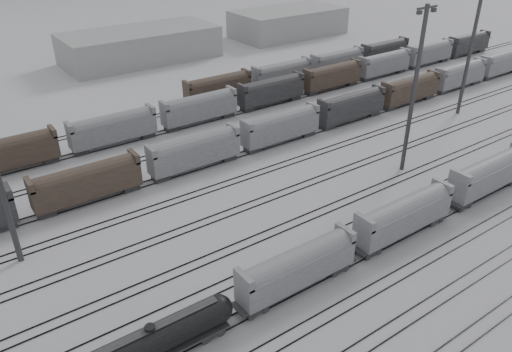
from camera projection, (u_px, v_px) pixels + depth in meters
ground at (389, 249)px, 60.72m from camera, size 900.00×900.00×0.00m
tracks at (298, 189)px, 73.20m from camera, size 220.00×71.50×0.16m
tank_car_b at (152, 342)px, 44.68m from camera, size 16.81×2.80×4.15m
hopper_car_a at (297, 266)px, 52.87m from camera, size 14.37×2.85×5.14m
hopper_car_b at (404, 214)px, 61.44m from camera, size 14.97×2.97×5.35m
hopper_car_c at (490, 173)px, 70.68m from camera, size 15.44×3.07×5.52m
light_mast_c at (414, 88)px, 72.54m from camera, size 4.02×0.64×25.15m
light_mast_d at (472, 42)px, 93.26m from camera, size 4.25×0.68×26.57m
bg_string_near at (281, 128)px, 86.32m from camera, size 151.00×3.00×5.60m
bg_string_mid at (271, 92)px, 102.84m from camera, size 151.00×3.00×5.60m
bg_string_far at (310, 68)px, 117.45m from camera, size 66.00×3.00×5.60m
warehouse_mid at (141, 45)px, 131.81m from camera, size 40.00×18.00×8.00m
warehouse_right at (288, 22)px, 157.21m from camera, size 35.00×18.00×8.00m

